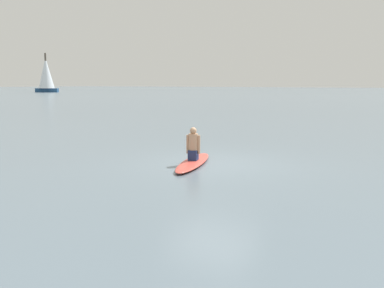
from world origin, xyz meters
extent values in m
plane|color=slate|center=(0.00, 0.00, 0.00)|extent=(400.00, 400.00, 0.00)
ellipsoid|color=#D84C3F|center=(-0.40, 0.46, 0.07)|extent=(3.11, 1.44, 0.13)
cube|color=navy|center=(-0.40, 0.46, 0.28)|extent=(0.36, 0.32, 0.29)
cylinder|color=tan|center=(-0.40, 0.46, 0.64)|extent=(0.33, 0.33, 0.48)
sphere|color=tan|center=(-0.40, 0.46, 0.97)|extent=(0.19, 0.19, 0.19)
cylinder|color=tan|center=(-0.44, 0.61, 0.58)|extent=(0.09, 0.09, 0.53)
cylinder|color=tan|center=(-0.35, 0.30, 0.58)|extent=(0.09, 0.09, 0.53)
cube|color=navy|center=(60.31, 76.50, 0.47)|extent=(4.10, 5.30, 0.95)
cylinder|color=#4C4238|center=(60.31, 76.50, 5.15)|extent=(0.42, 0.42, 8.40)
cone|color=white|center=(60.31, 76.50, 4.64)|extent=(5.06, 5.06, 7.39)
camera|label=1|loc=(-10.47, -5.35, 2.30)|focal=39.17mm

